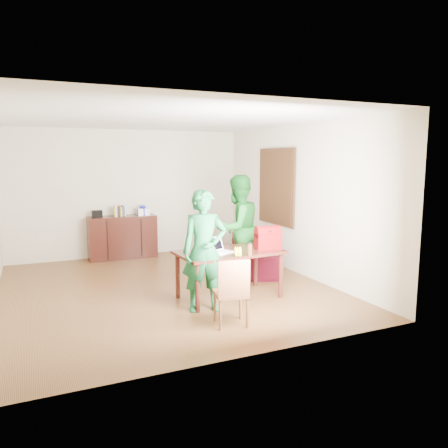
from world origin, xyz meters
name	(u,v)px	position (x,y,z in m)	size (l,w,h in m)	color
room	(163,207)	(0.01, 0.13, 1.31)	(5.20, 5.70, 2.90)	#422610
table	(229,257)	(0.73, -0.87, 0.63)	(1.60, 0.98, 0.72)	black
chair	(231,306)	(0.29, -1.87, 0.25)	(0.46, 0.45, 0.87)	brown
person_near	(204,251)	(0.19, -1.22, 0.84)	(0.61, 0.40, 1.68)	#12542A
person_far	(238,229)	(1.26, -0.06, 0.91)	(0.88, 0.69, 1.82)	#145B1A
laptop	(222,250)	(0.58, -0.93, 0.77)	(0.37, 0.32, 0.22)	white
bananas	(238,255)	(0.68, -1.26, 0.75)	(0.14, 0.09, 0.05)	gold
bottle	(250,249)	(0.86, -1.27, 0.82)	(0.06, 0.06, 0.19)	#5B2514
red_bag	(268,240)	(1.34, -0.95, 0.86)	(0.38, 0.22, 0.28)	maroon
sofa	(254,253)	(1.95, 0.62, 0.30)	(2.03, 0.79, 0.59)	#39070A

